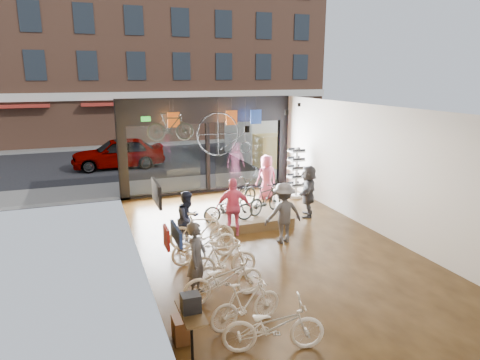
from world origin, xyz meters
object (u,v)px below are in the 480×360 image
floor_bike_3 (224,259)px  street_car (118,153)px  customer_2 (234,207)px  sunglasses_rack (296,173)px  floor_bike_0 (273,326)px  floor_bike_2 (223,279)px  display_bike_mid (266,199)px  customer_5 (308,191)px  display_platform (249,218)px  floor_bike_5 (202,231)px  customer_3 (284,213)px  customer_1 (188,219)px  customer_4 (267,177)px  display_bike_right (238,195)px  customer_0 (197,259)px  floor_bike_4 (204,243)px  box_truck (261,139)px  penny_farthing (227,135)px  display_bike_left (229,209)px  floor_bike_1 (246,304)px

floor_bike_3 → street_car: bearing=8.0°
customer_2 → sunglasses_rack: 4.70m
floor_bike_0 → floor_bike_2: (-0.27, 1.93, 0.01)m
display_bike_mid → customer_5: (1.58, 0.09, 0.11)m
floor_bike_2 → display_platform: bearing=-31.9°
floor_bike_5 → customer_2: customer_2 is taller
floor_bike_0 → customer_3: 5.00m
display_bike_mid → customer_5: size_ratio=0.87×
customer_1 → floor_bike_0: bearing=-121.3°
customer_2 → street_car: bearing=-60.2°
customer_2 → customer_4: customer_2 is taller
display_bike_right → customer_0: customer_0 is taller
floor_bike_3 → floor_bike_5: 1.85m
floor_bike_3 → floor_bike_4: (-0.15, 1.13, -0.00)m
display_platform → display_bike_mid: display_bike_mid is taller
street_car → box_truck: size_ratio=0.73×
customer_4 → customer_3: bearing=68.2°
floor_bike_0 → penny_farthing: (2.17, 8.91, 2.03)m
box_truck → display_bike_left: 10.94m
customer_3 → customer_5: size_ratio=1.00×
customer_0 → customer_1: 2.74m
display_platform → customer_0: customer_0 is taller
display_bike_right → penny_farthing: bearing=-38.5°
street_car → customer_5: 11.48m
street_car → floor_bike_1: 15.59m
customer_3 → floor_bike_2: bearing=42.7°
display_bike_left → penny_farthing: (1.01, 3.12, 1.79)m
customer_2 → floor_bike_0: bearing=95.3°
street_car → floor_bike_1: size_ratio=3.00×
display_bike_right → customer_4: (1.79, 1.73, 0.07)m
floor_bike_3 → display_bike_mid: size_ratio=1.05×
floor_bike_5 → sunglasses_rack: sunglasses_rack is taller
floor_bike_3 → display_bike_left: display_bike_left is taller
floor_bike_3 → customer_0: (-0.77, -0.52, 0.35)m
display_bike_left → sunglasses_rack: size_ratio=0.80×
floor_bike_5 → display_platform: size_ratio=0.74×
floor_bike_1 → display_platform: floor_bike_1 is taller
floor_bike_2 → display_bike_mid: display_bike_mid is taller
display_bike_left → customer_3: customer_3 is taller
sunglasses_rack → customer_4: bearing=158.2°
display_bike_left → floor_bike_5: bearing=136.0°
customer_1 → penny_farthing: bearing=23.5°
display_platform → sunglasses_rack: 3.64m
street_car → customer_2: size_ratio=2.62×
floor_bike_4 → customer_3: (2.45, 0.43, 0.39)m
floor_bike_3 → floor_bike_5: size_ratio=0.90×
customer_2 → sunglasses_rack: sunglasses_rack is taller
customer_3 → customer_4: customer_3 is taller
floor_bike_0 → display_bike_mid: bearing=-8.4°
display_bike_mid → customer_1: bearing=86.0°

